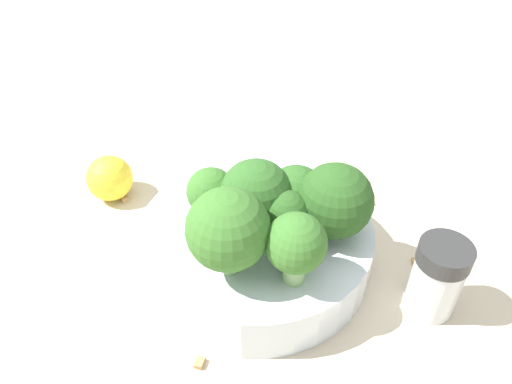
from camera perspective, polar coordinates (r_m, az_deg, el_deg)
The scene contains 15 objects.
ground_plane at distance 0.43m, azimuth -0.00°, elevation -7.79°, with size 3.00×3.00×0.00m, color beige.
bowl at distance 0.42m, azimuth -0.00°, elevation -5.91°, with size 0.19×0.19×0.04m, color silver.
broccoli_floret_0 at distance 0.38m, azimuth -0.34°, elevation -0.80°, with size 0.06×0.06×0.06m.
broccoli_floret_1 at distance 0.37m, azimuth 3.43°, elevation -2.72°, with size 0.04×0.04×0.05m.
broccoli_floret_2 at distance 0.40m, azimuth 4.59°, elevation -0.19°, with size 0.05×0.05×0.05m.
broccoli_floret_3 at distance 0.34m, azimuth -3.21°, elevation -4.35°, with size 0.06×0.06×0.07m.
broccoli_floret_4 at distance 0.38m, azimuth 9.01°, elevation -0.91°, with size 0.06×0.06×0.06m.
broccoli_floret_5 at distance 0.34m, azimuth 4.58°, elevation -6.07°, with size 0.04×0.04×0.06m.
broccoli_floret_6 at distance 0.40m, azimuth -5.15°, elevation -0.05°, with size 0.04×0.04×0.05m.
pepper_shaker at distance 0.40m, azimuth 19.99°, elevation -9.18°, with size 0.04×0.04×0.07m.
lemon_wedge at distance 0.50m, azimuth -16.38°, elevation 1.52°, with size 0.04×0.04×0.04m, color yellow.
almond_crumb_0 at distance 0.45m, azimuth 17.69°, elevation -7.40°, with size 0.01×0.00×0.01m, color #AD7F4C.
almond_crumb_2 at distance 0.37m, azimuth -6.48°, elevation -18.64°, with size 0.01×0.01×0.01m, color #AD7F4C.
almond_crumb_3 at distance 0.50m, azimuth -14.90°, elevation -0.43°, with size 0.01×0.01×0.01m, color #AD7F4C.
almond_crumb_4 at distance 0.50m, azimuth 12.83°, elevation -0.84°, with size 0.01×0.01×0.01m, color #AD7F4C.
Camera 1 is at (0.29, 0.03, 0.32)m, focal length 35.00 mm.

